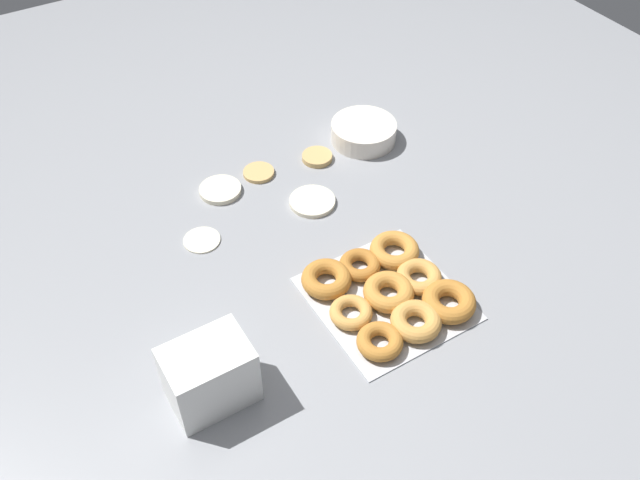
{
  "coord_description": "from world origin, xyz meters",
  "views": [
    {
      "loc": [
        -0.51,
        -1.0,
        1.14
      ],
      "look_at": [
        0.05,
        -0.07,
        0.04
      ],
      "focal_mm": 38.0,
      "sensor_mm": 36.0,
      "label": 1
    }
  ],
  "objects_px": {
    "pancake_1": "(220,190)",
    "pancake_3": "(259,173)",
    "batter_bowl": "(364,132)",
    "pancake_2": "(317,157)",
    "donut_tray": "(390,292)",
    "pancake_0": "(202,239)",
    "pancake_4": "(312,201)",
    "container_stack": "(210,375)"
  },
  "relations": [
    {
      "from": "pancake_2",
      "to": "pancake_4",
      "type": "distance_m",
      "value": 0.18
    },
    {
      "from": "pancake_3",
      "to": "donut_tray",
      "type": "xyz_separation_m",
      "value": [
        0.05,
        -0.52,
        0.01
      ]
    },
    {
      "from": "pancake_3",
      "to": "donut_tray",
      "type": "distance_m",
      "value": 0.52
    },
    {
      "from": "pancake_1",
      "to": "container_stack",
      "type": "height_order",
      "value": "container_stack"
    },
    {
      "from": "donut_tray",
      "to": "container_stack",
      "type": "xyz_separation_m",
      "value": [
        -0.43,
        -0.02,
        0.05
      ]
    },
    {
      "from": "pancake_0",
      "to": "pancake_3",
      "type": "relative_size",
      "value": 1.08
    },
    {
      "from": "pancake_2",
      "to": "pancake_3",
      "type": "bearing_deg",
      "value": 170.98
    },
    {
      "from": "pancake_3",
      "to": "pancake_1",
      "type": "bearing_deg",
      "value": -174.03
    },
    {
      "from": "batter_bowl",
      "to": "container_stack",
      "type": "xyz_separation_m",
      "value": [
        -0.7,
        -0.53,
        0.04
      ]
    },
    {
      "from": "pancake_1",
      "to": "pancake_4",
      "type": "height_order",
      "value": "pancake_1"
    },
    {
      "from": "pancake_3",
      "to": "pancake_0",
      "type": "bearing_deg",
      "value": -147.01
    },
    {
      "from": "pancake_1",
      "to": "pancake_3",
      "type": "height_order",
      "value": "pancake_1"
    },
    {
      "from": "pancake_1",
      "to": "pancake_3",
      "type": "bearing_deg",
      "value": 5.97
    },
    {
      "from": "pancake_2",
      "to": "batter_bowl",
      "type": "xyz_separation_m",
      "value": [
        0.15,
        0.01,
        0.02
      ]
    },
    {
      "from": "pancake_3",
      "to": "donut_tray",
      "type": "height_order",
      "value": "donut_tray"
    },
    {
      "from": "batter_bowl",
      "to": "container_stack",
      "type": "bearing_deg",
      "value": -142.94
    },
    {
      "from": "pancake_1",
      "to": "container_stack",
      "type": "xyz_separation_m",
      "value": [
        -0.27,
        -0.53,
        0.06
      ]
    },
    {
      "from": "pancake_0",
      "to": "pancake_4",
      "type": "relative_size",
      "value": 0.76
    },
    {
      "from": "pancake_2",
      "to": "pancake_3",
      "type": "distance_m",
      "value": 0.17
    },
    {
      "from": "batter_bowl",
      "to": "pancake_1",
      "type": "bearing_deg",
      "value": 179.18
    },
    {
      "from": "pancake_0",
      "to": "pancake_2",
      "type": "bearing_deg",
      "value": 17.38
    },
    {
      "from": "pancake_0",
      "to": "pancake_4",
      "type": "xyz_separation_m",
      "value": [
        0.29,
        -0.02,
        0.0
      ]
    },
    {
      "from": "pancake_2",
      "to": "pancake_4",
      "type": "height_order",
      "value": "pancake_2"
    },
    {
      "from": "batter_bowl",
      "to": "container_stack",
      "type": "relative_size",
      "value": 1.13
    },
    {
      "from": "pancake_2",
      "to": "pancake_4",
      "type": "relative_size",
      "value": 0.7
    },
    {
      "from": "pancake_4",
      "to": "donut_tray",
      "type": "height_order",
      "value": "donut_tray"
    },
    {
      "from": "pancake_0",
      "to": "container_stack",
      "type": "bearing_deg",
      "value": -111.08
    },
    {
      "from": "pancake_1",
      "to": "batter_bowl",
      "type": "relative_size",
      "value": 0.59
    },
    {
      "from": "pancake_2",
      "to": "batter_bowl",
      "type": "distance_m",
      "value": 0.15
    },
    {
      "from": "pancake_3",
      "to": "pancake_2",
      "type": "bearing_deg",
      "value": -9.02
    },
    {
      "from": "pancake_3",
      "to": "container_stack",
      "type": "distance_m",
      "value": 0.67
    },
    {
      "from": "pancake_1",
      "to": "pancake_0",
      "type": "bearing_deg",
      "value": -129.53
    },
    {
      "from": "donut_tray",
      "to": "pancake_0",
      "type": "bearing_deg",
      "value": 126.85
    },
    {
      "from": "pancake_0",
      "to": "container_stack",
      "type": "distance_m",
      "value": 0.43
    },
    {
      "from": "pancake_3",
      "to": "container_stack",
      "type": "height_order",
      "value": "container_stack"
    },
    {
      "from": "pancake_0",
      "to": "batter_bowl",
      "type": "bearing_deg",
      "value": 13.43
    },
    {
      "from": "pancake_1",
      "to": "pancake_4",
      "type": "bearing_deg",
      "value": -41.4
    },
    {
      "from": "pancake_2",
      "to": "batter_bowl",
      "type": "height_order",
      "value": "batter_bowl"
    },
    {
      "from": "batter_bowl",
      "to": "pancake_2",
      "type": "bearing_deg",
      "value": -177.18
    },
    {
      "from": "pancake_4",
      "to": "container_stack",
      "type": "bearing_deg",
      "value": -139.78
    },
    {
      "from": "batter_bowl",
      "to": "container_stack",
      "type": "distance_m",
      "value": 0.88
    },
    {
      "from": "pancake_4",
      "to": "pancake_0",
      "type": "bearing_deg",
      "value": 175.81
    }
  ]
}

